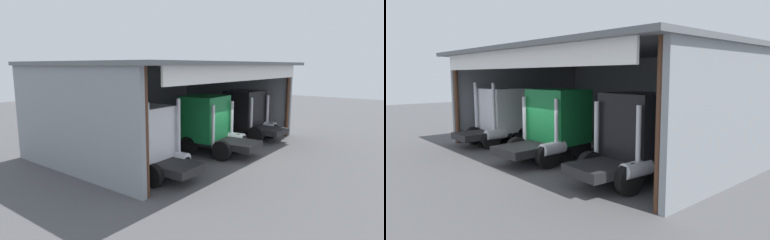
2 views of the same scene
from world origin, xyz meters
The scene contains 7 objects.
ground_plane centered at (0.00, 0.00, 0.00)m, with size 80.00×80.00×0.00m, color #4C4C4F.
workshop_shed centered at (0.00, 5.75, 3.72)m, with size 15.50×10.57×5.32m.
truck_white_right_bay centered at (-5.27, 2.10, 1.74)m, with size 2.57×4.43×3.61m.
truck_green_center_bay centered at (-0.13, 2.03, 1.76)m, with size 2.94×4.61×3.36m.
truck_black_left_bay centered at (4.75, 2.08, 1.77)m, with size 2.67×4.33×3.36m.
oil_drum centered at (-3.01, 8.73, 0.46)m, with size 0.58×0.58×0.91m, color #B21E19.
tool_cart centered at (2.74, 8.47, 0.50)m, with size 0.90×0.60×1.00m, color #1E59A5.
Camera 2 is at (12.96, -8.07, 4.00)m, focal length 32.42 mm.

